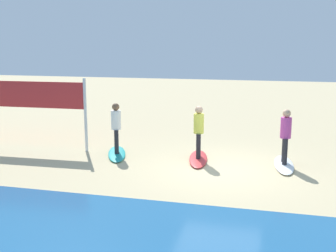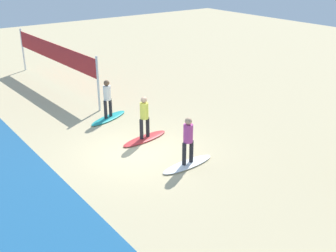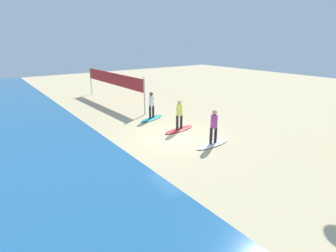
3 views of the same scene
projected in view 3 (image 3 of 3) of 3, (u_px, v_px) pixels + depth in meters
The scene contains 8 objects.
ground_plane at pixel (176, 137), 13.59m from camera, with size 60.00×60.00×0.00m, color #CCB789.
surfboard_white at pixel (213, 144), 12.62m from camera, with size 2.10×0.56×0.09m, color white.
surfer_white at pixel (214, 124), 12.31m from camera, with size 0.32×0.46×1.64m.
surfboard_red at pixel (179, 130), 14.65m from camera, with size 2.10×0.56×0.09m, color red.
surfer_red at pixel (179, 112), 14.34m from camera, with size 0.32×0.46×1.64m.
surfboard_teal at pixel (152, 118), 16.71m from camera, with size 2.10×0.56×0.09m, color teal.
surfer_teal at pixel (151, 103), 16.41m from camera, with size 0.32×0.44×1.64m.
volleyball_net at pixel (113, 80), 20.58m from camera, with size 9.10×0.37×2.50m.
Camera 3 is at (-10.06, 7.82, 4.78)m, focal length 28.30 mm.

